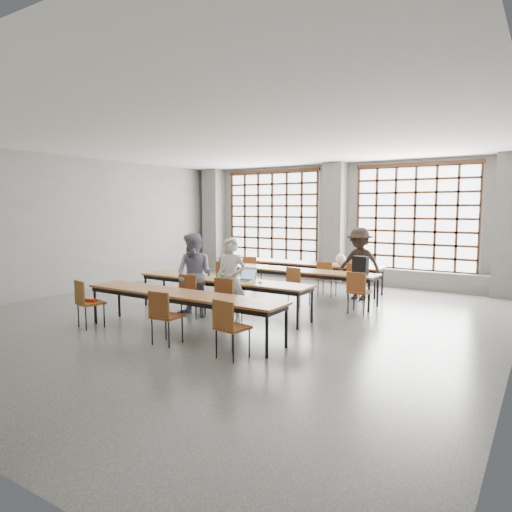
{
  "coord_description": "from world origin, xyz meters",
  "views": [
    {
      "loc": [
        5.34,
        -7.34,
        2.18
      ],
      "look_at": [
        0.35,
        0.4,
        1.21
      ],
      "focal_mm": 32.0,
      "sensor_mm": 36.0,
      "label": 1
    }
  ],
  "objects_px": {
    "chair_front_left": "(191,291)",
    "chair_back_right": "(356,278)",
    "chair_mid_right": "(358,288)",
    "red_pouch": "(91,300)",
    "chair_mid_left": "(226,275)",
    "laptop_front": "(247,277)",
    "chair_near_right": "(229,323)",
    "chair_back_mid": "(326,275)",
    "backpack": "(361,265)",
    "student_back": "(359,264)",
    "phone": "(226,280)",
    "chair_back_left": "(252,269)",
    "chair_front_right": "(227,296)",
    "chair_mid_centre": "(297,282)",
    "student_female": "(195,275)",
    "desk_row_d": "(181,296)",
    "mouse": "(260,282)",
    "green_box": "(222,276)",
    "desk_row_c": "(222,282)",
    "laptop_back": "(359,263)",
    "desk_row_a": "(308,265)",
    "chair_near_mid": "(164,312)",
    "student_male": "(231,280)",
    "desk_row_b": "(295,272)",
    "plastic_bag": "(341,259)"
  },
  "relations": [
    {
      "from": "desk_row_a",
      "to": "desk_row_b",
      "type": "relative_size",
      "value": 1.0
    },
    {
      "from": "chair_near_right",
      "to": "mouse",
      "type": "bearing_deg",
      "value": 111.65
    },
    {
      "from": "chair_back_mid",
      "to": "chair_back_right",
      "type": "distance_m",
      "value": 0.77
    },
    {
      "from": "desk_row_a",
      "to": "laptop_back",
      "type": "height_order",
      "value": "laptop_back"
    },
    {
      "from": "chair_mid_centre",
      "to": "student_female",
      "type": "distance_m",
      "value": 2.37
    },
    {
      "from": "chair_back_mid",
      "to": "student_back",
      "type": "xyz_separation_m",
      "value": [
        0.8,
        0.13,
        0.32
      ]
    },
    {
      "from": "chair_back_mid",
      "to": "student_back",
      "type": "height_order",
      "value": "student_back"
    },
    {
      "from": "student_back",
      "to": "laptop_front",
      "type": "relative_size",
      "value": 4.63
    },
    {
      "from": "chair_back_left",
      "to": "chair_mid_left",
      "type": "height_order",
      "value": "same"
    },
    {
      "from": "chair_front_left",
      "to": "chair_mid_centre",
      "type": "bearing_deg",
      "value": 59.11
    },
    {
      "from": "chair_front_left",
      "to": "chair_back_right",
      "type": "bearing_deg",
      "value": 58.22
    },
    {
      "from": "chair_near_mid",
      "to": "student_male",
      "type": "xyz_separation_m",
      "value": [
        0.04,
        1.77,
        0.28
      ]
    },
    {
      "from": "chair_mid_right",
      "to": "red_pouch",
      "type": "distance_m",
      "value": 5.24
    },
    {
      "from": "chair_front_left",
      "to": "green_box",
      "type": "relative_size",
      "value": 3.52
    },
    {
      "from": "red_pouch",
      "to": "chair_back_right",
      "type": "bearing_deg",
      "value": 57.47
    },
    {
      "from": "chair_back_right",
      "to": "chair_front_right",
      "type": "height_order",
      "value": "same"
    },
    {
      "from": "laptop_front",
      "to": "laptop_back",
      "type": "xyz_separation_m",
      "value": [
        1.09,
        3.45,
        0.0
      ]
    },
    {
      "from": "phone",
      "to": "backpack",
      "type": "height_order",
      "value": "backpack"
    },
    {
      "from": "desk_row_d",
      "to": "chair_front_left",
      "type": "distance_m",
      "value": 1.2
    },
    {
      "from": "desk_row_d",
      "to": "green_box",
      "type": "relative_size",
      "value": 16.0
    },
    {
      "from": "chair_back_right",
      "to": "plastic_bag",
      "type": "xyz_separation_m",
      "value": [
        -0.68,
        0.68,
        0.34
      ]
    },
    {
      "from": "chair_back_mid",
      "to": "chair_mid_centre",
      "type": "height_order",
      "value": "same"
    },
    {
      "from": "desk_row_a",
      "to": "chair_mid_left",
      "type": "bearing_deg",
      "value": -122.84
    },
    {
      "from": "desk_row_b",
      "to": "chair_front_right",
      "type": "relative_size",
      "value": 4.55
    },
    {
      "from": "chair_back_left",
      "to": "chair_back_right",
      "type": "bearing_deg",
      "value": 0.05
    },
    {
      "from": "desk_row_a",
      "to": "backpack",
      "type": "bearing_deg",
      "value": -34.11
    },
    {
      "from": "green_box",
      "to": "plastic_bag",
      "type": "xyz_separation_m",
      "value": [
        1.22,
        3.43,
        0.1
      ]
    },
    {
      "from": "desk_row_c",
      "to": "laptop_back",
      "type": "xyz_separation_m",
      "value": [
        1.64,
        3.56,
        0.13
      ]
    },
    {
      "from": "student_female",
      "to": "phone",
      "type": "xyz_separation_m",
      "value": [
        0.48,
        0.4,
        -0.11
      ]
    },
    {
      "from": "chair_back_mid",
      "to": "chair_back_right",
      "type": "relative_size",
      "value": 1.0
    },
    {
      "from": "desk_row_c",
      "to": "laptop_front",
      "type": "distance_m",
      "value": 0.57
    },
    {
      "from": "chair_mid_left",
      "to": "backpack",
      "type": "distance_m",
      "value": 3.29
    },
    {
      "from": "chair_near_right",
      "to": "student_back",
      "type": "xyz_separation_m",
      "value": [
        0.03,
        5.22,
        0.32
      ]
    },
    {
      "from": "chair_mid_right",
      "to": "mouse",
      "type": "relative_size",
      "value": 8.98
    },
    {
      "from": "green_box",
      "to": "desk_row_d",
      "type": "bearing_deg",
      "value": -76.81
    },
    {
      "from": "laptop_front",
      "to": "phone",
      "type": "distance_m",
      "value": 0.43
    },
    {
      "from": "chair_mid_left",
      "to": "laptop_front",
      "type": "height_order",
      "value": "laptop_front"
    },
    {
      "from": "chair_near_right",
      "to": "chair_back_mid",
      "type": "bearing_deg",
      "value": 98.52
    },
    {
      "from": "laptop_front",
      "to": "student_back",
      "type": "bearing_deg",
      "value": 65.01
    },
    {
      "from": "desk_row_c",
      "to": "chair_mid_right",
      "type": "height_order",
      "value": "chair_mid_right"
    },
    {
      "from": "mouse",
      "to": "green_box",
      "type": "bearing_deg",
      "value": 174.29
    },
    {
      "from": "mouse",
      "to": "chair_front_right",
      "type": "bearing_deg",
      "value": -119.5
    },
    {
      "from": "chair_back_mid",
      "to": "desk_row_c",
      "type": "bearing_deg",
      "value": -110.87
    },
    {
      "from": "student_back",
      "to": "mouse",
      "type": "height_order",
      "value": "student_back"
    },
    {
      "from": "chair_mid_left",
      "to": "red_pouch",
      "type": "height_order",
      "value": "chair_mid_left"
    },
    {
      "from": "laptop_front",
      "to": "mouse",
      "type": "relative_size",
      "value": 3.79
    },
    {
      "from": "chair_back_left",
      "to": "student_female",
      "type": "bearing_deg",
      "value": -76.21
    },
    {
      "from": "green_box",
      "to": "chair_back_right",
      "type": "bearing_deg",
      "value": 55.32
    },
    {
      "from": "red_pouch",
      "to": "chair_back_left",
      "type": "bearing_deg",
      "value": 87.37
    },
    {
      "from": "chair_mid_right",
      "to": "backpack",
      "type": "bearing_deg",
      "value": 106.47
    }
  ]
}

